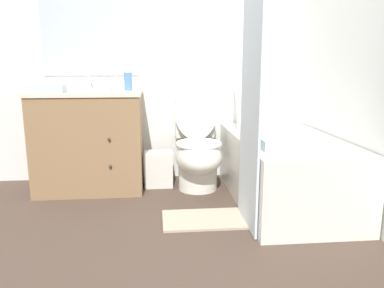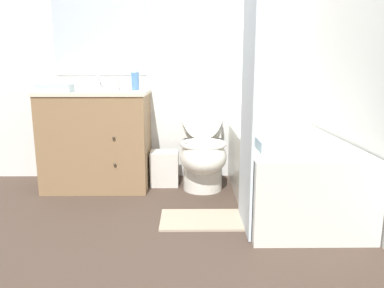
% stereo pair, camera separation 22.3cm
% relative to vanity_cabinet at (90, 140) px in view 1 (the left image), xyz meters
% --- Properties ---
extents(ground_plane, '(14.00, 14.00, 0.00)m').
position_rel_vanity_cabinet_xyz_m(ground_plane, '(0.75, -1.35, -0.44)').
color(ground_plane, '#47382D').
extents(wall_back, '(8.00, 0.06, 2.50)m').
position_rel_vanity_cabinet_xyz_m(wall_back, '(0.74, 0.31, 0.82)').
color(wall_back, silver).
rests_on(wall_back, ground_plane).
extents(wall_right, '(0.05, 2.63, 2.50)m').
position_rel_vanity_cabinet_xyz_m(wall_right, '(1.97, -0.53, 0.81)').
color(wall_right, silver).
rests_on(wall_right, ground_plane).
extents(vanity_cabinet, '(0.90, 0.60, 0.85)m').
position_rel_vanity_cabinet_xyz_m(vanity_cabinet, '(0.00, 0.00, 0.00)').
color(vanity_cabinet, olive).
rests_on(vanity_cabinet, ground_plane).
extents(sink_faucet, '(0.14, 0.12, 0.12)m').
position_rel_vanity_cabinet_xyz_m(sink_faucet, '(-0.00, 0.20, 0.45)').
color(sink_faucet, silver).
rests_on(sink_faucet, vanity_cabinet).
extents(toilet, '(0.39, 0.70, 0.89)m').
position_rel_vanity_cabinet_xyz_m(toilet, '(0.92, -0.08, -0.09)').
color(toilet, silver).
rests_on(toilet, ground_plane).
extents(bathtub, '(0.75, 1.48, 0.52)m').
position_rel_vanity_cabinet_xyz_m(bathtub, '(1.56, -0.46, -0.17)').
color(bathtub, silver).
rests_on(bathtub, ground_plane).
extents(shower_curtain, '(0.02, 0.47, 1.95)m').
position_rel_vanity_cabinet_xyz_m(shower_curtain, '(1.17, -0.89, 0.54)').
color(shower_curtain, silver).
rests_on(shower_curtain, ground_plane).
extents(wastebasket, '(0.25, 0.21, 0.31)m').
position_rel_vanity_cabinet_xyz_m(wastebasket, '(0.58, 0.02, -0.28)').
color(wastebasket, silver).
rests_on(wastebasket, ground_plane).
extents(tissue_box, '(0.12, 0.14, 0.10)m').
position_rel_vanity_cabinet_xyz_m(tissue_box, '(0.14, 0.04, 0.45)').
color(tissue_box, white).
rests_on(tissue_box, vanity_cabinet).
extents(soap_dispenser, '(0.07, 0.07, 0.18)m').
position_rel_vanity_cabinet_xyz_m(soap_dispenser, '(0.34, 0.05, 0.49)').
color(soap_dispenser, '#4C7AB2').
rests_on(soap_dispenser, vanity_cabinet).
extents(hand_towel_folded, '(0.27, 0.16, 0.06)m').
position_rel_vanity_cabinet_xyz_m(hand_towel_folded, '(-0.28, -0.18, 0.45)').
color(hand_towel_folded, silver).
rests_on(hand_towel_folded, vanity_cabinet).
extents(bath_towel_folded, '(0.35, 0.25, 0.07)m').
position_rel_vanity_cabinet_xyz_m(bath_towel_folded, '(1.42, -0.86, 0.12)').
color(bath_towel_folded, silver).
rests_on(bath_towel_folded, bathtub).
extents(bath_mat, '(0.58, 0.35, 0.02)m').
position_rel_vanity_cabinet_xyz_m(bath_mat, '(0.89, -0.79, -0.43)').
color(bath_mat, tan).
rests_on(bath_mat, ground_plane).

